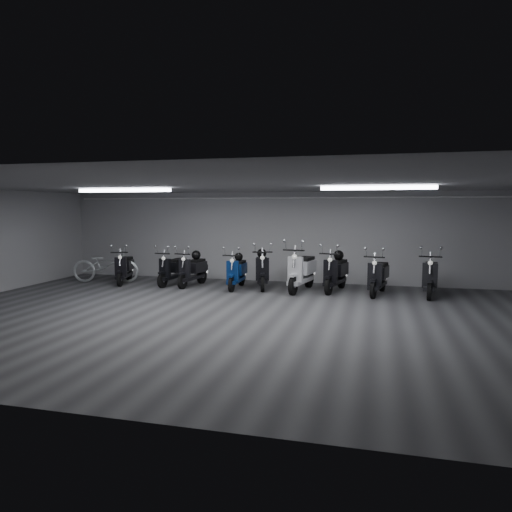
% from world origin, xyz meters
% --- Properties ---
extents(floor, '(14.00, 10.00, 0.01)m').
position_xyz_m(floor, '(0.00, 0.00, -0.01)').
color(floor, '#3A3A3C').
rests_on(floor, ground).
extents(ceiling, '(14.00, 10.00, 0.01)m').
position_xyz_m(ceiling, '(0.00, 0.00, 2.80)').
color(ceiling, gray).
rests_on(ceiling, ground).
extents(back_wall, '(14.00, 0.01, 2.80)m').
position_xyz_m(back_wall, '(0.00, 5.00, 1.40)').
color(back_wall, '#A3A3A6').
rests_on(back_wall, ground).
extents(front_wall, '(14.00, 0.01, 2.80)m').
position_xyz_m(front_wall, '(0.00, -5.00, 1.40)').
color(front_wall, '#A3A3A6').
rests_on(front_wall, ground).
extents(fluor_strip_left, '(2.40, 0.18, 0.08)m').
position_xyz_m(fluor_strip_left, '(-3.00, 1.00, 2.74)').
color(fluor_strip_left, white).
rests_on(fluor_strip_left, ceiling).
extents(fluor_strip_right, '(2.40, 0.18, 0.08)m').
position_xyz_m(fluor_strip_right, '(3.00, 1.00, 2.74)').
color(fluor_strip_right, white).
rests_on(fluor_strip_right, ceiling).
extents(conduit, '(13.60, 0.05, 0.05)m').
position_xyz_m(conduit, '(0.00, 4.92, 2.62)').
color(conduit, white).
rests_on(conduit, back_wall).
extents(scooter_0, '(1.00, 1.77, 1.25)m').
position_xyz_m(scooter_0, '(-4.44, 3.40, 0.63)').
color(scooter_0, black).
rests_on(scooter_0, floor).
extents(scooter_1, '(0.79, 1.73, 1.24)m').
position_xyz_m(scooter_1, '(-2.89, 3.50, 0.62)').
color(scooter_1, black).
rests_on(scooter_1, floor).
extents(scooter_3, '(0.81, 1.74, 1.25)m').
position_xyz_m(scooter_3, '(-2.25, 3.46, 0.62)').
color(scooter_3, black).
rests_on(scooter_3, floor).
extents(scooter_4, '(0.61, 1.70, 1.25)m').
position_xyz_m(scooter_4, '(-0.85, 3.35, 0.63)').
color(scooter_4, navy).
rests_on(scooter_4, floor).
extents(scooter_5, '(1.06, 1.93, 1.37)m').
position_xyz_m(scooter_5, '(-0.17, 3.64, 0.68)').
color(scooter_5, black).
rests_on(scooter_5, floor).
extents(scooter_6, '(1.02, 2.09, 1.49)m').
position_xyz_m(scooter_6, '(1.01, 3.42, 0.74)').
color(scooter_6, silver).
rests_on(scooter_6, floor).
extents(scooter_7, '(0.99, 1.93, 1.37)m').
position_xyz_m(scooter_7, '(1.94, 3.59, 0.68)').
color(scooter_7, black).
rests_on(scooter_7, floor).
extents(scooter_8, '(0.93, 1.87, 1.33)m').
position_xyz_m(scooter_8, '(3.08, 3.38, 0.66)').
color(scooter_8, black).
rests_on(scooter_8, floor).
extents(scooter_9, '(0.86, 1.91, 1.37)m').
position_xyz_m(scooter_9, '(4.40, 3.51, 0.68)').
color(scooter_9, black).
rests_on(scooter_9, floor).
extents(bicycle, '(2.14, 1.16, 1.31)m').
position_xyz_m(bicycle, '(-5.14, 3.49, 0.66)').
color(bicycle, silver).
rests_on(bicycle, floor).
extents(helmet_0, '(0.27, 0.27, 0.27)m').
position_xyz_m(helmet_0, '(-2.21, 3.69, 0.91)').
color(helmet_0, black).
rests_on(helmet_0, scooter_3).
extents(helmet_1, '(0.29, 0.29, 0.29)m').
position_xyz_m(helmet_1, '(1.99, 3.84, 0.99)').
color(helmet_1, black).
rests_on(helmet_1, scooter_7).
extents(helmet_2, '(0.28, 0.28, 0.28)m').
position_xyz_m(helmet_2, '(-0.24, 3.88, 0.99)').
color(helmet_2, black).
rests_on(helmet_2, scooter_5).
extents(helmet_3, '(0.24, 0.24, 0.24)m').
position_xyz_m(helmet_3, '(-0.85, 3.59, 0.90)').
color(helmet_3, black).
rests_on(helmet_3, scooter_4).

